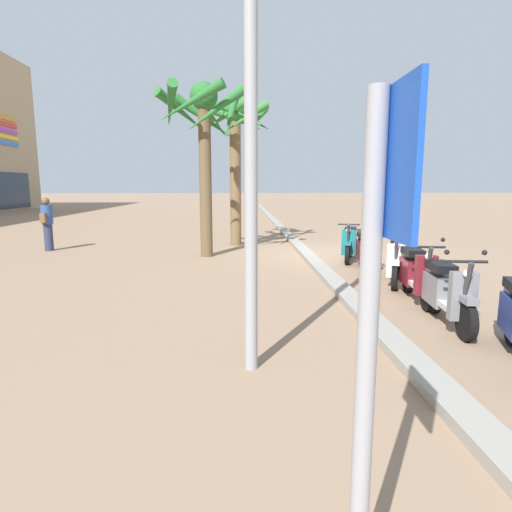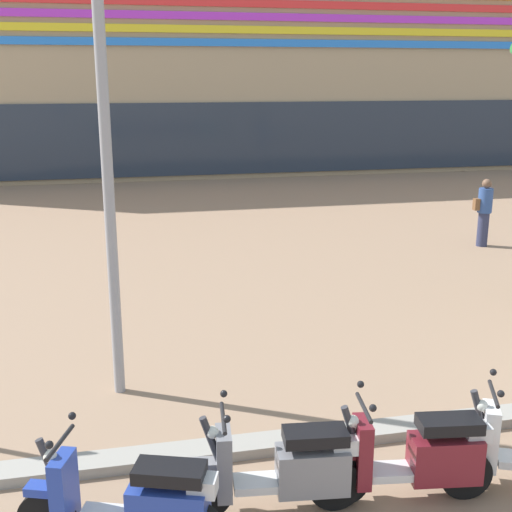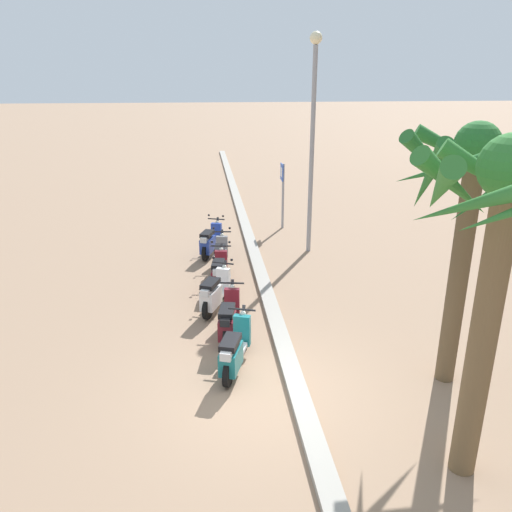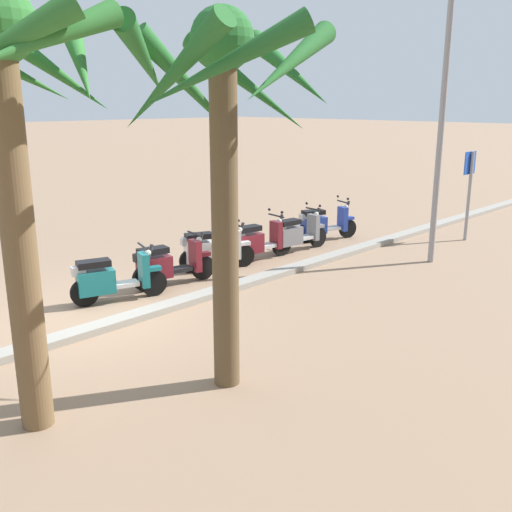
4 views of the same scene
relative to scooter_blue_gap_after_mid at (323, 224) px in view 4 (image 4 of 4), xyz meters
The scene contains 12 objects.
ground_plane 7.57m from the scooter_blue_gap_after_mid, ahead, with size 200.00×200.00×0.00m, color #93755B.
curb_strip 7.65m from the scooter_blue_gap_after_mid, 10.36° to the left, with size 60.00×0.36×0.12m, color gray.
scooter_blue_gap_after_mid is the anchor object (origin of this frame).
scooter_grey_far_back 1.42m from the scooter_blue_gap_after_mid, 10.80° to the left, with size 1.76×0.57×1.17m.
scooter_maroon_mid_centre 2.71m from the scooter_blue_gap_after_mid, ahead, with size 1.74×0.60×1.17m.
scooter_white_last_in_row 4.03m from the scooter_blue_gap_after_mid, ahead, with size 1.66×0.88×1.17m.
scooter_maroon_mid_front 5.44m from the scooter_blue_gap_after_mid, ahead, with size 1.85×0.66×1.04m.
scooter_teal_lead_nearest 6.78m from the scooter_blue_gap_after_mid, ahead, with size 1.78×0.81×1.04m.
crossing_sign 4.05m from the scooter_blue_gap_after_mid, 135.69° to the left, with size 0.60×0.12×2.40m.
palm_tree_by_mall_entrance 9.15m from the scooter_blue_gap_after_mid, 29.65° to the left, with size 2.69×2.82×4.76m.
palm_tree_far_corner 10.79m from the scooter_blue_gap_after_mid, 19.38° to the left, with size 2.44×2.46×4.83m.
street_lamp 4.78m from the scooter_blue_gap_after_mid, 91.64° to the left, with size 0.36×0.36×6.60m.
Camera 4 is at (4.76, 8.70, 3.68)m, focal length 40.70 mm.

